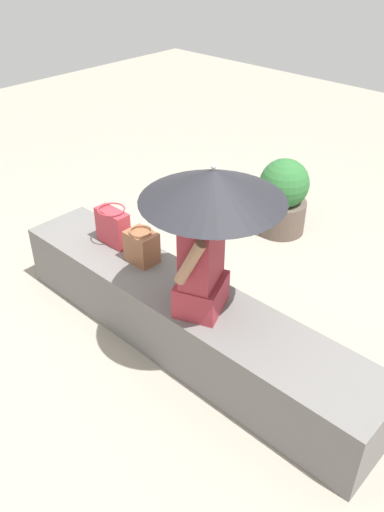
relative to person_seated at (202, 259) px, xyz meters
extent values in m
plane|color=#9E9384|center=(0.20, -0.04, -0.89)|extent=(14.00, 14.00, 0.00)
cube|color=slate|center=(0.20, -0.04, -0.64)|extent=(3.02, 0.55, 0.50)
cube|color=#992D38|center=(0.00, 0.00, -0.28)|extent=(0.39, 0.42, 0.22)
cube|color=#992D38|center=(0.00, 0.00, 0.07)|extent=(0.31, 0.37, 0.48)
sphere|color=#9E7051|center=(0.00, 0.00, 0.41)|extent=(0.20, 0.20, 0.20)
cylinder|color=#9E7051|center=(-0.08, 0.19, 0.10)|extent=(0.21, 0.14, 0.32)
cylinder|color=#9E7051|center=(0.08, -0.19, 0.10)|extent=(0.21, 0.14, 0.32)
cylinder|color=#B7B7BC|center=(-0.03, -0.06, 0.10)|extent=(0.02, 0.02, 0.98)
cone|color=black|center=(-0.03, -0.06, 0.49)|extent=(0.88, 0.88, 0.20)
sphere|color=#B7B7BC|center=(-0.03, -0.06, 0.60)|extent=(0.03, 0.03, 0.03)
cube|color=brown|center=(0.69, -0.11, -0.27)|extent=(0.22, 0.17, 0.24)
torus|color=brown|center=(0.69, -0.11, -0.13)|extent=(0.17, 0.17, 0.01)
cube|color=#B2333D|center=(1.03, -0.12, -0.25)|extent=(0.29, 0.12, 0.28)
torus|color=#B2333D|center=(1.03, -0.12, -0.09)|extent=(0.21, 0.21, 0.01)
cylinder|color=brown|center=(0.65, -1.90, -0.73)|extent=(0.48, 0.48, 0.32)
sphere|color=#2D6B33|center=(0.65, -1.90, -0.37)|extent=(0.48, 0.48, 0.48)
camera|label=1|loc=(-1.78, 1.99, 1.80)|focal=36.56mm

